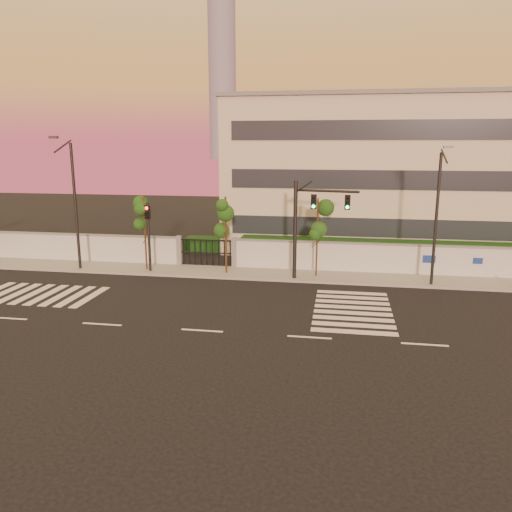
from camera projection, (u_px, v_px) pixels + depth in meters
name	position (u px, v px, depth m)	size (l,w,h in m)	color
ground	(202.00, 331.00, 23.28)	(120.00, 120.00, 0.00)	black
sidewalk	(245.00, 273.00, 33.37)	(60.00, 3.00, 0.15)	gray
perimeter_wall	(250.00, 254.00, 34.58)	(60.00, 0.36, 2.20)	silver
hedge_row	(271.00, 250.00, 37.09)	(41.00, 4.25, 1.80)	black
institutional_building	(376.00, 173.00, 41.62)	(24.40, 12.40, 12.25)	beige
distant_skyscraper	(222.00, 50.00, 289.69)	(16.00, 16.00, 118.00)	slate
road_markings	(193.00, 304.00, 27.15)	(57.00, 7.62, 0.02)	silver
street_tree_c	(145.00, 216.00, 33.40)	(1.43, 1.14, 5.17)	#382314
street_tree_d	(226.00, 218.00, 32.45)	(1.59, 1.26, 5.21)	#382314
street_tree_e	(318.00, 220.00, 31.67)	(1.43, 1.14, 5.19)	#382314
traffic_signal_main	(308.00, 218.00, 30.94)	(3.99, 0.84, 6.34)	black
traffic_signal_secondary	(148.00, 229.00, 33.09)	(0.37, 0.35, 4.78)	black
streetlight_west	(74.00, 200.00, 33.19)	(0.54, 2.17, 9.01)	black
streetlight_east	(437.00, 213.00, 29.35)	(0.50, 2.03, 8.44)	black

